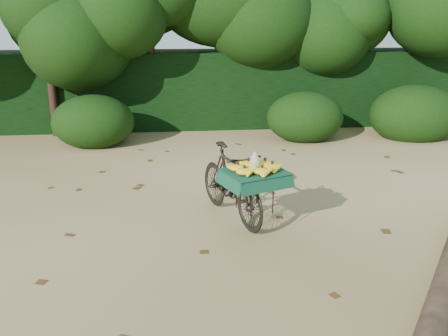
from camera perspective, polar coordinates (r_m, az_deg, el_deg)
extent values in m
plane|color=tan|center=(6.28, 6.63, -6.45)|extent=(80.00, 80.00, 0.00)
imported|color=black|center=(6.20, 0.85, -1.81)|extent=(1.01, 1.69, 0.98)
cube|color=black|center=(5.60, 3.73, -0.58)|extent=(0.48, 0.53, 0.02)
cube|color=#13472F|center=(5.60, 3.73, -0.42)|extent=(0.87, 0.80, 0.01)
ellipsoid|color=#8DA227|center=(5.62, 4.35, 0.17)|extent=(0.09, 0.08, 0.10)
ellipsoid|color=#8DA227|center=(5.61, 3.18, 0.17)|extent=(0.09, 0.08, 0.10)
ellipsoid|color=#8DA227|center=(5.52, 3.71, -0.11)|extent=(0.09, 0.08, 0.10)
cylinder|color=#EAE5C6|center=(5.58, 3.70, 0.55)|extent=(0.11, 0.11, 0.15)
cube|color=black|center=(12.08, 0.26, 9.67)|extent=(26.00, 1.80, 1.80)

